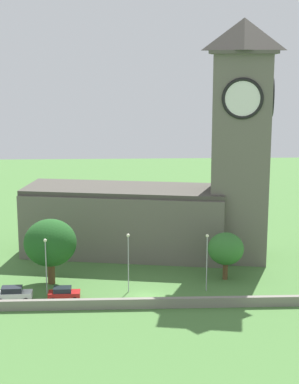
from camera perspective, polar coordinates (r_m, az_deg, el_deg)
ground_plane at (r=94.69m, az=-0.68°, el=-6.31°), size 200.00×200.00×0.00m
church at (r=94.70m, az=2.08°, el=0.39°), size 39.23×16.99×35.85m
quay_barrier at (r=77.00m, az=-0.24°, el=-10.22°), size 40.31×0.70×1.26m
car_white at (r=80.84m, az=-12.46°, el=-9.17°), size 4.65×2.20×1.88m
car_red at (r=80.23m, az=-7.92°, el=-9.25°), size 4.08×2.15×1.64m
streetlamp_west_mid at (r=81.26m, az=-9.56°, el=-5.97°), size 0.44×0.44×7.41m
streetlamp_central at (r=80.58m, az=-1.97°, el=-5.74°), size 0.44×0.44×7.94m
streetlamp_east_mid at (r=81.30m, az=5.33°, el=-5.69°), size 0.44×0.44×7.77m
tree_riverside_west at (r=84.45m, az=-9.15°, el=-4.67°), size 7.10×7.10×8.98m
tree_riverside_east at (r=86.04m, az=7.06°, el=-5.23°), size 4.96×4.96×6.65m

